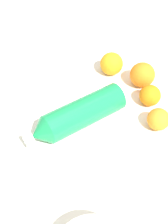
{
  "coord_description": "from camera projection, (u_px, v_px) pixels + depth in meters",
  "views": [
    {
      "loc": [
        -0.13,
        0.54,
        0.65
      ],
      "look_at": [
        -0.01,
        -0.02,
        0.04
      ],
      "focal_mm": 48.91,
      "sensor_mm": 36.0,
      "label": 1
    }
  ],
  "objects": [
    {
      "name": "water_bottle",
      "position": [
        77.0,
        116.0,
        0.83
      ],
      "size": [
        0.25,
        0.26,
        0.08
      ],
      "rotation": [
        0.0,
        0.0,
        0.81
      ],
      "color": "#198C4C",
      "rests_on": "ground_plane"
    },
    {
      "name": "ground_plane",
      "position": [
        80.0,
        127.0,
        0.86
      ],
      "size": [
        2.4,
        2.4,
        0.0
      ],
      "primitive_type": "plane",
      "color": "silver"
    },
    {
      "name": "orange_3",
      "position": [
        112.0,
        64.0,
        0.99
      ],
      "size": [
        0.07,
        0.07,
        0.07
      ],
      "primitive_type": "sphere",
      "color": "orange",
      "rests_on": "ground_plane"
    },
    {
      "name": "orange_2",
      "position": [
        150.0,
        96.0,
        0.9
      ],
      "size": [
        0.06,
        0.06,
        0.06
      ],
      "primitive_type": "sphere",
      "color": "orange",
      "rests_on": "ground_plane"
    },
    {
      "name": "orange_0",
      "position": [
        142.0,
        75.0,
        0.95
      ],
      "size": [
        0.08,
        0.08,
        0.08
      ],
      "primitive_type": "sphere",
      "color": "orange",
      "rests_on": "ground_plane"
    },
    {
      "name": "orange_1",
      "position": [
        158.0,
        119.0,
        0.83
      ],
      "size": [
        0.06,
        0.06,
        0.06
      ],
      "primitive_type": "sphere",
      "color": "orange",
      "rests_on": "ground_plane"
    }
  ]
}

